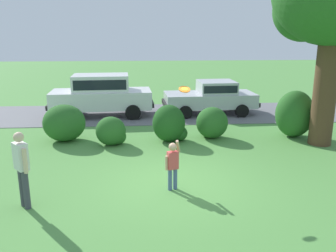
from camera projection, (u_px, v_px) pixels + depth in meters
The scene contains 12 objects.
ground_plane at pixel (173, 182), 9.23m from camera, with size 80.00×80.00×0.00m, color #518E42.
driveway_strip at pixel (159, 114), 16.90m from camera, with size 28.00×4.40×0.02m, color slate.
shrub_near_tree at pixel (64, 123), 12.56m from camera, with size 1.49×1.36×1.32m.
shrub_centre_left at pixel (112, 132), 12.15m from camera, with size 1.03×0.91×1.00m.
shrub_centre at pixel (170, 124), 12.52m from camera, with size 1.26×1.11×1.33m.
shrub_centre_right at pixel (211, 124), 12.99m from camera, with size 1.16×1.14×1.15m.
shrub_far_end at pixel (295, 114), 13.04m from camera, with size 1.41×1.26×1.73m.
parked_sedan at pixel (212, 96), 16.75m from camera, with size 4.47×2.24×1.56m.
parked_suv at pixel (101, 93), 16.18m from camera, with size 4.79×2.30×1.92m.
child_thrower at pixel (173, 162), 8.62m from camera, with size 0.40×0.35×1.29m.
frisbee at pixel (184, 89), 8.49m from camera, with size 0.29×0.27×0.14m.
adult_onlooker at pixel (22, 166), 7.68m from camera, with size 0.40×0.43×1.74m.
Camera 1 is at (-0.72, -8.51, 3.80)m, focal length 37.85 mm.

